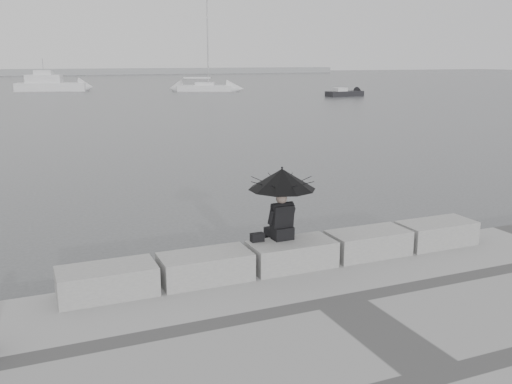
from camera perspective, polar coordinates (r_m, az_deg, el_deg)
name	(u,v)px	position (r m, az deg, el deg)	size (l,w,h in m)	color
ground	(281,283)	(11.41, 2.51, -9.11)	(360.00, 360.00, 0.00)	#404245
stone_block_far_left	(107,281)	(9.82, -14.67, -8.65)	(1.60, 0.80, 0.50)	gray
stone_block_left	(205,267)	(10.16, -5.09, -7.49)	(1.60, 0.80, 0.50)	gray
stone_block_centre	(292,254)	(10.77, 3.59, -6.25)	(1.60, 0.80, 0.50)	gray
stone_block_right	(368,243)	(11.60, 11.15, -5.05)	(1.60, 0.80, 0.50)	gray
stone_block_far_right	(436,233)	(12.60, 17.59, -3.95)	(1.60, 0.80, 0.50)	gray
seated_person	(282,186)	(10.59, 2.63, 0.59)	(1.27, 1.27, 1.39)	black
bag	(257,237)	(10.66, 0.12, -4.56)	(0.25, 0.14, 0.16)	black
sailboat_right	(205,87)	(78.79, -5.10, 10.39)	(7.58, 5.42, 12.90)	silver
motor_cruiser	(51,84)	(83.75, -19.79, 10.09)	(9.62, 5.17, 4.50)	silver
small_motorboat	(345,94)	(68.78, 8.85, 9.71)	(4.70, 2.05, 1.10)	black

